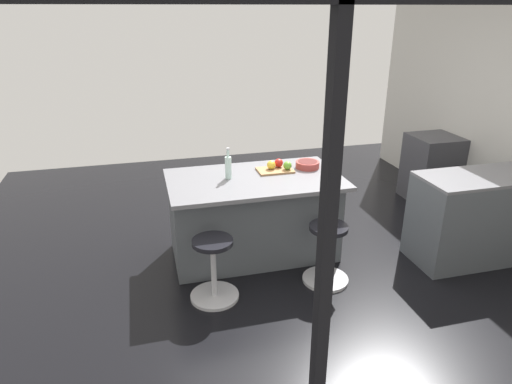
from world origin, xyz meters
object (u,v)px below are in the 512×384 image
oven_range (432,168)px  apple_yellow (271,165)px  cutting_board (275,170)px  water_bottle (228,167)px  stool_by_window (327,255)px  stool_middle (214,271)px  kitchen_island (254,216)px  apple_red (279,163)px  apple_green (287,165)px  fruit_bowl (307,164)px

oven_range → apple_yellow: apple_yellow is taller
cutting_board → water_bottle: size_ratio=1.15×
cutting_board → water_bottle: (0.51, 0.09, 0.11)m
water_bottle → stool_by_window: bearing=139.6°
stool_by_window → apple_yellow: size_ratio=6.65×
stool_middle → cutting_board: cutting_board is taller
stool_by_window → water_bottle: bearing=-40.4°
kitchen_island → water_bottle: size_ratio=5.50×
apple_red → stool_middle: bearing=44.2°
kitchen_island → water_bottle: water_bottle is taller
cutting_board → apple_red: bearing=-133.2°
stool_middle → stool_by_window: bearing=180.0°
oven_range → cutting_board: size_ratio=2.46×
cutting_board → apple_green: bearing=163.3°
fruit_bowl → apple_red: bearing=-8.8°
fruit_bowl → stool_middle: bearing=34.1°
oven_range → kitchen_island: oven_range is taller
kitchen_island → stool_middle: 0.88m
kitchen_island → apple_yellow: size_ratio=19.42×
stool_by_window → stool_middle: bearing=0.0°
stool_middle → apple_red: bearing=-135.8°
kitchen_island → oven_range: bearing=-162.4°
apple_red → stool_by_window: bearing=105.7°
stool_by_window → water_bottle: size_ratio=1.88×
kitchen_island → fruit_bowl: bearing=-170.4°
cutting_board → fruit_bowl: fruit_bowl is taller
apple_green → fruit_bowl: (-0.24, -0.05, -0.02)m
apple_red → apple_yellow: (0.09, 0.04, -0.00)m
apple_green → cutting_board: bearing=-16.7°
stool_middle → kitchen_island: bearing=-128.6°
apple_green → apple_yellow: apple_yellow is taller
stool_middle → apple_yellow: apple_yellow is taller
stool_middle → apple_green: (-0.91, -0.73, 0.67)m
apple_green → apple_yellow: (0.16, -0.06, 0.00)m
oven_range → cutting_board: (2.43, 0.76, 0.45)m
apple_green → fruit_bowl: bearing=-168.1°
kitchen_island → apple_green: 0.62m
oven_range → kitchen_island: (2.68, 0.85, 0.00)m
stool_by_window → apple_yellow: bearing=-67.5°
kitchen_island → apple_green: size_ratio=19.88×
oven_range → apple_red: 2.53m
kitchen_island → stool_middle: bearing=51.4°
oven_range → apple_red: size_ratio=9.84×
stool_middle → water_bottle: 1.03m
cutting_board → water_bottle: 0.53m
apple_green → water_bottle: 0.63m
kitchen_island → stool_middle: size_ratio=2.92×
stool_middle → water_bottle: water_bottle is taller
cutting_board → fruit_bowl: (-0.36, -0.01, 0.03)m
fruit_bowl → stool_by_window: bearing=84.9°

